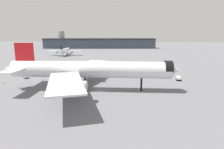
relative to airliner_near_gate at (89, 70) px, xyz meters
name	(u,v)px	position (x,y,z in m)	size (l,w,h in m)	color
ground	(101,91)	(4.40, -1.26, -7.59)	(900.00, 900.00, 0.00)	slate
airliner_near_gate	(89,70)	(0.00, 0.00, 0.00)	(65.00, 59.41, 17.24)	silver
airliner_far_taxiway	(65,50)	(-49.44, 114.26, -2.92)	(32.23, 35.53, 10.60)	silver
terminal_building	(98,43)	(-33.40, 215.72, -0.17)	(163.42, 46.98, 24.67)	#3D4756
service_truck_front	(133,69)	(16.50, 34.84, -6.00)	(5.94, 3.88, 3.00)	black
baggage_tug_wing	(178,78)	(36.37, 18.44, -6.62)	(2.34, 3.42, 1.85)	black
baggage_cart_trailing	(26,76)	(-33.85, 15.46, -6.62)	(2.87, 2.83, 1.82)	black
traffic_cone_near_nose	(124,72)	(11.73, 34.18, -7.28)	(0.49, 0.49, 0.62)	#F2600C
traffic_cone_wingtip	(3,83)	(-38.14, 5.56, -7.23)	(0.58, 0.58, 0.72)	#F2600C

